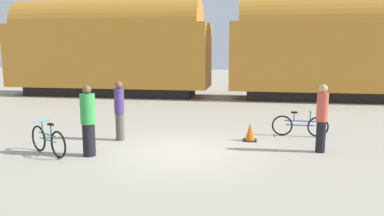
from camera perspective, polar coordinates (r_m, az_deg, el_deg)
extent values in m
plane|color=#B2A893|center=(10.23, -1.95, -6.58)|extent=(80.00, 80.00, 0.00)
cube|color=black|center=(22.76, -12.38, 2.58)|extent=(9.90, 2.23, 0.55)
cube|color=#C67F28|center=(22.63, -12.56, 7.81)|extent=(11.79, 2.97, 3.60)
cylinder|color=#C67F28|center=(22.67, -12.72, 12.36)|extent=(10.85, 2.82, 2.82)
cube|color=black|center=(21.60, 21.65, 1.81)|extent=(9.90, 2.23, 0.55)
cube|color=#C67F28|center=(21.46, 21.98, 7.32)|extent=(11.79, 2.97, 3.60)
cylinder|color=#C67F28|center=(21.50, 22.27, 12.11)|extent=(10.85, 2.82, 2.82)
cube|color=#4C4238|center=(20.53, 3.98, 1.34)|extent=(36.81, 0.07, 0.01)
cube|color=#4C4238|center=(21.95, 4.35, 1.83)|extent=(36.81, 0.07, 0.01)
torus|color=black|center=(12.39, 18.64, -2.74)|extent=(0.65, 0.07, 0.65)
torus|color=black|center=(12.29, 13.58, -2.60)|extent=(0.65, 0.07, 0.65)
cylinder|color=#3351B7|center=(12.30, 16.16, -1.92)|extent=(0.96, 0.06, 0.04)
cylinder|color=#3351B7|center=(12.33, 16.13, -2.54)|extent=(0.88, 0.06, 0.04)
cylinder|color=#3351B7|center=(12.26, 15.29, -1.27)|extent=(0.04, 0.04, 0.27)
cube|color=black|center=(12.24, 15.32, -0.65)|extent=(0.20, 0.09, 0.05)
cylinder|color=#3351B7|center=(12.30, 17.58, -1.27)|extent=(0.04, 0.04, 0.30)
cylinder|color=#3351B7|center=(12.28, 17.62, -0.58)|extent=(0.05, 0.46, 0.03)
torus|color=black|center=(10.96, -22.33, -4.30)|extent=(0.63, 0.41, 0.71)
torus|color=black|center=(10.09, -19.70, -5.27)|extent=(0.63, 0.41, 0.71)
cylinder|color=teal|center=(10.48, -21.13, -3.80)|extent=(0.78, 0.49, 0.04)
cylinder|color=teal|center=(10.51, -21.08, -4.59)|extent=(0.71, 0.45, 0.04)
cylinder|color=teal|center=(10.30, -20.71, -3.16)|extent=(0.04, 0.04, 0.30)
cube|color=black|center=(10.27, -20.75, -2.35)|extent=(0.21, 0.17, 0.05)
cylinder|color=teal|center=(10.69, -21.89, -2.70)|extent=(0.04, 0.04, 0.33)
cylinder|color=teal|center=(10.66, -21.94, -1.84)|extent=(0.27, 0.41, 0.03)
cylinder|color=black|center=(10.61, 19.02, -4.17)|extent=(0.25, 0.25, 0.84)
cylinder|color=#CC4C3D|center=(10.46, 19.24, 0.13)|extent=(0.29, 0.29, 0.77)
sphere|color=tan|center=(10.40, 19.39, 2.82)|extent=(0.22, 0.22, 0.22)
cylinder|color=black|center=(10.05, -15.42, -4.69)|extent=(0.32, 0.32, 0.85)
cylinder|color=green|center=(9.90, -15.62, -0.13)|extent=(0.38, 0.38, 0.77)
sphere|color=brown|center=(9.83, -15.74, 2.73)|extent=(0.22, 0.22, 0.22)
cylinder|color=#514C47|center=(11.55, -10.93, -2.83)|extent=(0.25, 0.25, 0.82)
cylinder|color=#473370|center=(11.41, -11.05, 1.04)|extent=(0.30, 0.30, 0.76)
sphere|color=brown|center=(11.36, -11.13, 3.48)|extent=(0.22, 0.22, 0.22)
cube|color=black|center=(11.49, 8.81, -4.86)|extent=(0.40, 0.40, 0.03)
cone|color=orange|center=(11.43, 8.84, -3.60)|extent=(0.32, 0.32, 0.55)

